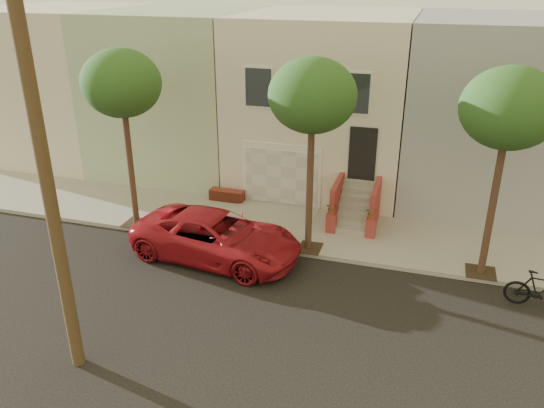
% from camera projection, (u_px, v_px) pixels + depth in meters
% --- Properties ---
extents(ground, '(90.00, 90.00, 0.00)m').
position_uv_depth(ground, '(240.00, 310.00, 15.11)').
color(ground, black).
rests_on(ground, ground).
extents(sidewalk, '(40.00, 3.70, 0.15)m').
position_uv_depth(sidewalk, '(291.00, 228.00, 19.77)').
color(sidewalk, gray).
rests_on(sidewalk, ground).
extents(house_row, '(33.10, 11.70, 7.00)m').
position_uv_depth(house_row, '(327.00, 98.00, 23.46)').
color(house_row, beige).
rests_on(house_row, sidewalk).
extents(tree_left, '(2.70, 2.57, 6.30)m').
position_uv_depth(tree_left, '(121.00, 84.00, 17.91)').
color(tree_left, '#2D2116').
rests_on(tree_left, sidewalk).
extents(tree_mid, '(2.70, 2.57, 6.30)m').
position_uv_depth(tree_mid, '(312.00, 97.00, 16.16)').
color(tree_mid, '#2D2116').
rests_on(tree_mid, sidewalk).
extents(tree_right, '(2.70, 2.57, 6.30)m').
position_uv_depth(tree_right, '(510.00, 110.00, 14.68)').
color(tree_right, '#2D2116').
rests_on(tree_right, sidewalk).
extents(pickup_truck, '(5.82, 3.18, 1.55)m').
position_uv_depth(pickup_truck, '(217.00, 237.00, 17.57)').
color(pickup_truck, maroon).
rests_on(pickup_truck, ground).
extents(motorcycle, '(1.93, 0.74, 1.13)m').
position_uv_depth(motorcycle, '(541.00, 291.00, 15.00)').
color(motorcycle, black).
rests_on(motorcycle, ground).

